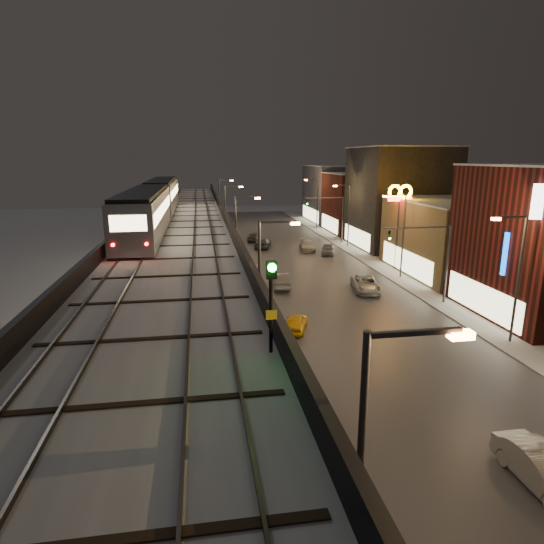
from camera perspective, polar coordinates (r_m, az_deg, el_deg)
ground at (r=19.11m, az=6.64°, el=-27.34°), size 220.00×220.00×0.00m
road_surface at (r=51.66m, az=4.31°, el=-0.02°), size 17.00×120.00×0.06m
sidewalk_right at (r=54.78m, az=14.54°, el=0.42°), size 4.00×120.00×0.14m
under_viaduct_pavement at (r=50.36m, az=-10.82°, el=-0.61°), size 11.00×120.00×0.06m
elevated_viaduct at (r=46.14m, az=-11.24°, el=5.12°), size 9.00×100.00×6.30m
viaduct_trackbed at (r=46.16m, az=-11.29°, el=6.09°), size 8.40×100.00×0.32m
viaduct_parapet_streetside at (r=46.16m, az=-5.87°, el=6.87°), size 0.30×100.00×1.10m
viaduct_parapet_far at (r=46.50m, az=-16.70°, el=6.40°), size 0.30×100.00×1.10m
building_c at (r=54.38m, az=22.36°, el=4.02°), size 12.20×15.20×8.16m
building_d at (r=68.07m, az=15.64°, el=8.94°), size 12.20×13.20×14.16m
building_e at (r=81.14m, az=11.45°, el=8.52°), size 12.20×12.20×10.16m
building_f at (r=94.30m, az=8.49°, el=9.69°), size 12.20×16.20×11.16m
streetlight_left_0 at (r=12.03m, az=12.23°, el=-24.14°), size 2.57×0.28×9.00m
streetlight_left_1 at (r=27.98m, az=-1.02°, el=-1.19°), size 2.57×0.28×9.00m
streetlight_right_1 at (r=34.72m, az=28.27°, el=0.13°), size 2.56×0.28×9.00m
streetlight_left_2 at (r=45.49m, az=-4.20°, el=4.74°), size 2.57×0.28×9.00m
streetlight_right_2 at (r=49.92m, az=15.90°, el=5.08°), size 2.56×0.28×9.00m
streetlight_left_3 at (r=63.27m, az=-5.62°, el=7.35°), size 2.57×0.28×9.00m
streetlight_right_3 at (r=66.53m, az=9.42°, el=7.56°), size 2.56×0.28×9.00m
streetlight_left_4 at (r=81.15m, az=-6.42°, el=8.82°), size 2.57×0.28×9.00m
streetlight_right_4 at (r=83.71m, az=5.53°, el=9.00°), size 2.56×0.28×9.00m
traffic_light_rig_a at (r=41.74m, az=19.83°, el=2.06°), size 6.10×0.34×7.00m
traffic_light_rig_b at (r=69.18m, az=7.91°, el=7.25°), size 6.10×0.34×7.00m
subway_train at (r=47.07m, az=-14.43°, el=8.52°), size 2.97×36.56×3.55m
rail_signal at (r=13.87m, az=-0.09°, el=-2.11°), size 0.35×0.43×3.00m
car_taxi at (r=34.20m, az=2.97°, el=-6.42°), size 2.67×4.01×1.27m
car_near_white at (r=45.26m, az=1.10°, el=-1.10°), size 1.97×4.60×1.47m
car_mid_silver at (r=49.32m, az=-3.29°, el=0.17°), size 3.99×5.89×1.50m
car_mid_dark at (r=65.37m, az=-1.16°, el=3.63°), size 3.24×5.30×1.43m
car_far_white at (r=70.71m, az=-2.22°, el=4.43°), size 2.85×4.55×1.44m
car_onc_silver at (r=22.06m, az=30.94°, el=-20.68°), size 1.59×4.56×1.50m
car_onc_dark at (r=44.89m, az=11.67°, el=-1.56°), size 3.25×5.47×1.42m
car_onc_white at (r=63.62m, az=4.46°, el=3.29°), size 2.55×5.06×1.41m
car_onc_red at (r=61.33m, az=7.03°, el=2.80°), size 2.79×4.37×1.38m
sign_mcdonalds at (r=53.39m, az=15.72°, el=8.55°), size 2.90×0.42×9.77m
sign_carwash at (r=37.95m, az=27.90°, el=1.05°), size 1.42×0.35×7.35m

